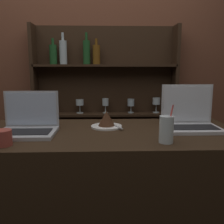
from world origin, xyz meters
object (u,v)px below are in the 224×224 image
at_px(laptop_near, 28,125).
at_px(coffee_cup, 2,138).
at_px(water_glass, 166,129).
at_px(cake_plate, 107,121).
at_px(laptop_far, 190,119).

xyz_separation_m(laptop_near, coffee_cup, (-0.05, -0.21, -0.01)).
relative_size(water_glass, coffee_cup, 2.13).
bearing_deg(cake_plate, water_glass, -49.11).
distance_m(water_glass, coffee_cup, 0.73).
height_order(laptop_near, laptop_far, laptop_far).
bearing_deg(water_glass, laptop_near, 163.88).
bearing_deg(laptop_near, cake_plate, 15.22).
xyz_separation_m(laptop_far, coffee_cup, (-0.93, -0.28, -0.02)).
xyz_separation_m(laptop_far, cake_plate, (-0.47, 0.04, -0.02)).
relative_size(laptop_far, coffee_cup, 3.63).
height_order(laptop_near, cake_plate, laptop_near).
bearing_deg(laptop_far, coffee_cup, -163.08).
relative_size(laptop_near, water_glass, 1.67).
distance_m(laptop_far, water_glass, 0.33).
xyz_separation_m(water_glass, coffee_cup, (-0.73, -0.02, -0.03)).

